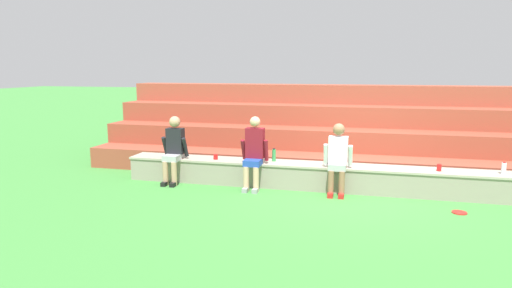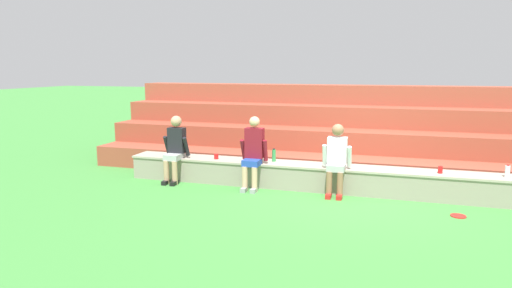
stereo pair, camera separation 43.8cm
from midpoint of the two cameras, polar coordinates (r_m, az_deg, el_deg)
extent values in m
plane|color=#428E3D|center=(8.32, 13.85, -6.67)|extent=(80.00, 80.00, 0.00)
cube|color=gray|center=(8.52, 14.02, -4.59)|extent=(9.15, 0.56, 0.49)
cube|color=#ABA28E|center=(8.47, 14.09, -3.10)|extent=(9.19, 0.60, 0.04)
cube|color=#9E4733|center=(9.40, 14.32, -3.27)|extent=(12.20, 0.77, 0.48)
cube|color=#9A432F|center=(10.11, 14.59, -0.99)|extent=(12.20, 0.77, 0.95)
cube|color=#9C4631|center=(10.82, 14.83, 0.99)|extent=(12.20, 0.77, 1.43)
cube|color=#A24B37|center=(11.55, 15.03, 2.72)|extent=(12.20, 0.77, 1.90)
cylinder|color=tan|center=(9.01, -10.30, -3.67)|extent=(0.11, 0.11, 0.49)
cylinder|color=tan|center=(8.92, -9.22, -3.77)|extent=(0.11, 0.11, 0.49)
cube|color=black|center=(9.02, -10.37, -4.98)|extent=(0.10, 0.22, 0.08)
cube|color=black|center=(8.94, -9.30, -5.09)|extent=(0.10, 0.22, 0.08)
cube|color=#B2B2B7|center=(9.01, -9.45, -1.70)|extent=(0.31, 0.32, 0.12)
cube|color=black|center=(9.12, -8.98, 0.49)|extent=(0.34, 0.20, 0.53)
sphere|color=tan|center=(9.06, -9.05, 2.96)|extent=(0.23, 0.23, 0.23)
cylinder|color=black|center=(9.22, -10.26, -0.19)|extent=(0.08, 0.23, 0.42)
cylinder|color=black|center=(9.03, -7.76, -0.34)|extent=(0.08, 0.23, 0.42)
cylinder|color=#DBAD89|center=(8.35, 0.03, -4.59)|extent=(0.11, 0.11, 0.49)
cylinder|color=#DBAD89|center=(8.29, 1.32, -4.69)|extent=(0.11, 0.11, 0.49)
cube|color=#99999E|center=(8.36, -0.05, -6.00)|extent=(0.10, 0.22, 0.08)
cube|color=#99999E|center=(8.31, 1.24, -6.11)|extent=(0.10, 0.22, 0.08)
cube|color=#2347B2|center=(8.39, 0.96, -2.43)|extent=(0.32, 0.36, 0.12)
cube|color=maroon|center=(8.48, 1.28, 0.12)|extent=(0.35, 0.20, 0.59)
sphere|color=#DBAD89|center=(8.42, 1.29, 2.93)|extent=(0.21, 0.21, 0.21)
cylinder|color=maroon|center=(8.55, -0.22, -0.70)|extent=(0.08, 0.24, 0.42)
cylinder|color=maroon|center=(8.43, 2.72, -0.87)|extent=(0.08, 0.17, 0.43)
cylinder|color=#996B4C|center=(8.10, 11.09, -5.24)|extent=(0.11, 0.11, 0.49)
cylinder|color=#996B4C|center=(8.08, 12.48, -5.32)|extent=(0.11, 0.11, 0.49)
cube|color=red|center=(8.11, 11.02, -6.70)|extent=(0.10, 0.22, 0.08)
cube|color=red|center=(8.10, 12.40, -6.78)|extent=(0.10, 0.22, 0.08)
cube|color=#B2B2B7|center=(8.13, 11.94, -3.04)|extent=(0.32, 0.30, 0.12)
cube|color=white|center=(8.21, 12.10, -0.80)|extent=(0.36, 0.20, 0.49)
sphere|color=#996B4C|center=(8.15, 12.20, 1.79)|extent=(0.22, 0.22, 0.22)
cylinder|color=white|center=(8.23, 10.49, -1.49)|extent=(0.08, 0.18, 0.43)
cylinder|color=white|center=(8.20, 13.65, -1.66)|extent=(0.08, 0.21, 0.42)
cylinder|color=green|center=(8.71, 3.79, -1.52)|extent=(0.08, 0.08, 0.24)
cylinder|color=black|center=(8.68, 3.80, -0.67)|extent=(0.05, 0.05, 0.02)
cylinder|color=silver|center=(8.71, 31.34, -3.10)|extent=(0.08, 0.08, 0.20)
cylinder|color=red|center=(8.68, 31.41, -2.38)|extent=(0.05, 0.05, 0.02)
cylinder|color=red|center=(8.95, -3.84, -1.65)|extent=(0.09, 0.09, 0.10)
cylinder|color=red|center=(8.48, 24.38, -3.10)|extent=(0.08, 0.08, 0.13)
cylinder|color=red|center=(7.82, 26.47, -8.45)|extent=(0.24, 0.24, 0.02)
camera|label=1|loc=(0.22, -88.56, 0.25)|focal=30.53mm
camera|label=2|loc=(0.22, 91.44, -0.25)|focal=30.53mm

